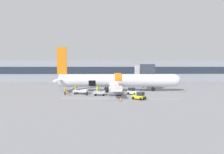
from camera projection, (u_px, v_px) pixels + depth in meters
ground_plane at (131, 93)px, 47.45m from camera, size 500.00×500.00×0.00m
apron_marking_line at (119, 99)px, 39.32m from camera, size 22.93×2.20×0.01m
terminal_strip at (119, 71)px, 84.34m from camera, size 101.70×8.46×8.64m
jet_bridge_stub at (144, 70)px, 58.44m from camera, size 3.81×13.62×6.95m
airplane at (116, 81)px, 50.86m from camera, size 32.77×27.87×11.15m
baggage_tug_lead at (133, 92)px, 44.81m from camera, size 2.71×2.83×1.57m
baggage_tug_mid at (139, 96)px, 38.25m from camera, size 2.81×2.64×1.45m
baggage_cart_loading at (81, 92)px, 45.70m from camera, size 4.25×2.47×1.05m
baggage_cart_queued at (100, 93)px, 43.54m from camera, size 3.47×2.10×1.00m
ground_crew_loader_a at (65, 91)px, 44.19m from camera, size 0.51×0.51×1.59m
ground_crew_loader_b at (98, 89)px, 47.52m from camera, size 0.58×0.40×1.69m
ground_crew_driver at (75, 89)px, 47.94m from camera, size 0.41×0.59×1.71m
ground_crew_supervisor at (98, 90)px, 46.46m from camera, size 0.55×0.51×1.66m
ground_crew_helper at (98, 89)px, 48.76m from camera, size 0.55×0.47×1.60m
suitcase_on_tarmac_upright at (68, 94)px, 43.55m from camera, size 0.38×0.31×0.79m
suitcase_on_tarmac_spare at (87, 94)px, 43.53m from camera, size 0.45×0.40×0.84m
safety_cone_nose at (185, 90)px, 50.31m from camera, size 0.43×0.43×0.61m
safety_cone_engine_left at (121, 99)px, 36.34m from camera, size 0.43×0.43×0.77m
safety_cone_wingtip at (122, 93)px, 44.38m from camera, size 0.57×0.57×0.79m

